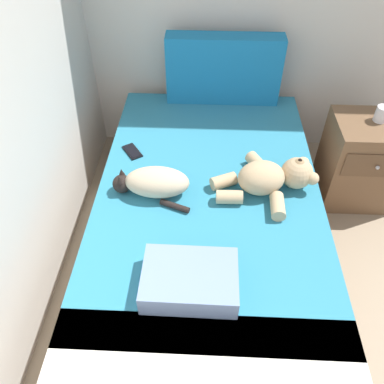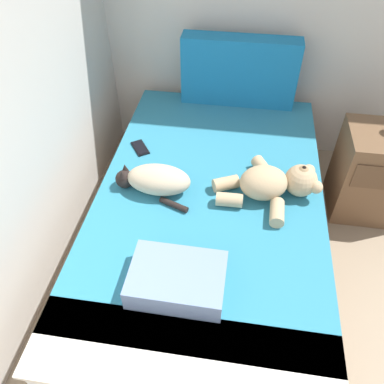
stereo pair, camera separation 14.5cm
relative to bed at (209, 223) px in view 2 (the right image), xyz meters
The scene contains 7 objects.
bed is the anchor object (origin of this frame).
patterned_cushion 1.06m from the bed, 85.30° to the left, with size 0.77×0.15×0.46m.
cat 0.43m from the bed, behind, with size 0.42×0.26×0.15m.
teddy_bear 0.46m from the bed, ahead, with size 0.57×0.49×0.18m.
cell_phone 0.62m from the bed, 145.08° to the left, with size 0.14×0.16×0.01m.
throw_pillow 0.66m from the bed, 97.08° to the right, with size 0.40×0.28×0.11m, color #728CB7.
nightstand 1.13m from the bed, 27.38° to the left, with size 0.46×0.43×0.60m.
Camera 2 is at (0.98, 1.15, 1.93)m, focal length 36.09 mm.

